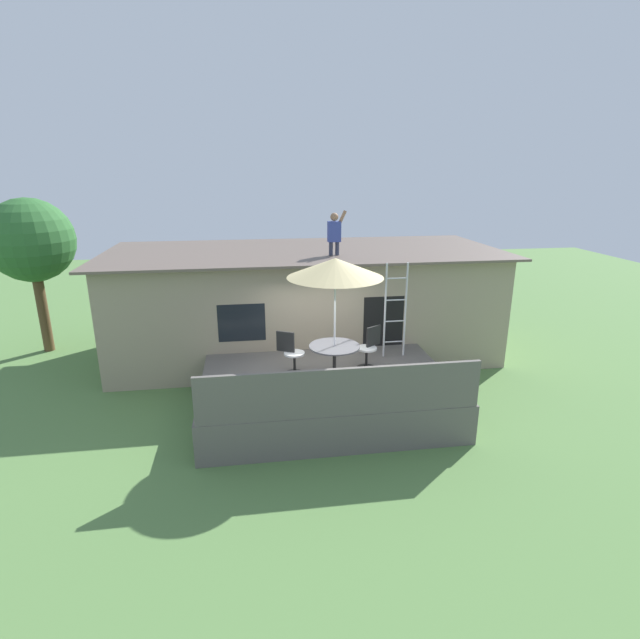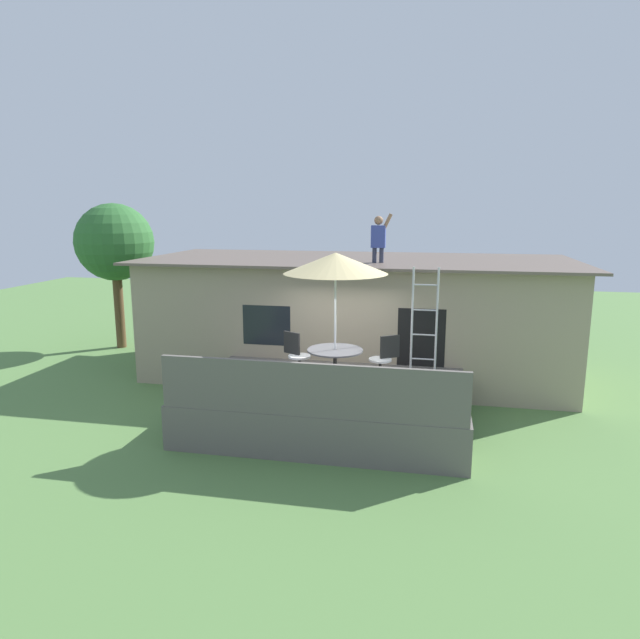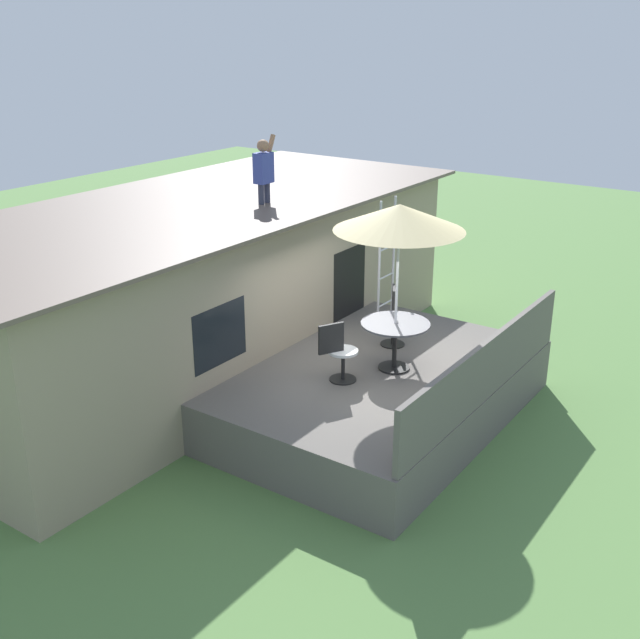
% 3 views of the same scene
% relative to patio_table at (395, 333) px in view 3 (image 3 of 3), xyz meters
% --- Properties ---
extents(ground_plane, '(40.00, 40.00, 0.00)m').
position_rel_patio_table_xyz_m(ground_plane, '(-0.15, 0.21, -1.39)').
color(ground_plane, '#567F42').
extents(house, '(10.50, 4.50, 2.90)m').
position_rel_patio_table_xyz_m(house, '(-0.15, 3.81, 0.07)').
color(house, gray).
rests_on(house, ground).
extents(deck, '(5.16, 3.62, 0.80)m').
position_rel_patio_table_xyz_m(deck, '(-0.15, 0.21, -0.99)').
color(deck, '#605B56').
rests_on(deck, ground).
extents(deck_railing, '(5.06, 0.08, 0.90)m').
position_rel_patio_table_xyz_m(deck_railing, '(-0.15, -1.55, -0.14)').
color(deck_railing, '#605B56').
rests_on(deck_railing, deck).
extents(patio_table, '(1.04, 1.04, 0.74)m').
position_rel_patio_table_xyz_m(patio_table, '(0.00, 0.00, 0.00)').
color(patio_table, black).
rests_on(patio_table, deck).
extents(patio_umbrella, '(1.90, 1.90, 2.54)m').
position_rel_patio_table_xyz_m(patio_umbrella, '(-0.00, 0.00, 1.76)').
color(patio_umbrella, silver).
rests_on(patio_umbrella, deck).
extents(step_ladder, '(0.52, 0.04, 2.20)m').
position_rel_patio_table_xyz_m(step_ladder, '(1.60, 1.10, 0.51)').
color(step_ladder, silver).
rests_on(step_ladder, deck).
extents(person_figure, '(0.47, 0.20, 1.11)m').
position_rel_patio_table_xyz_m(person_figure, '(0.49, 2.84, 2.12)').
color(person_figure, '#33384C').
rests_on(person_figure, house).
extents(patio_chair_left, '(0.58, 0.44, 0.92)m').
position_rel_patio_table_xyz_m(patio_chair_left, '(-0.85, 0.45, -0.13)').
color(patio_chair_left, black).
rests_on(patio_chair_left, deck).
extents(patio_chair_right, '(0.57, 0.44, 0.92)m').
position_rel_patio_table_xyz_m(patio_chair_right, '(0.86, 0.52, -0.13)').
color(patio_chair_right, black).
rests_on(patio_chair_right, deck).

